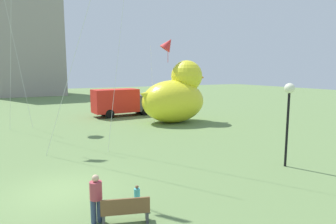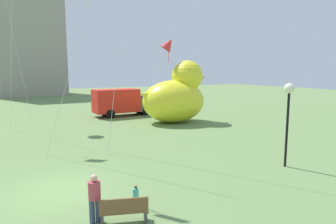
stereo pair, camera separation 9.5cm
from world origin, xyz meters
name	(u,v)px [view 2 (the right image)]	position (x,y,z in m)	size (l,w,h in m)	color
ground_plane	(58,191)	(0.00, 0.00, 0.00)	(140.00, 140.00, 0.00)	#65824A
park_bench	(124,210)	(1.50, -3.64, 0.47)	(1.57, 0.89, 0.90)	brown
person_adult	(95,196)	(0.73, -3.11, 0.87)	(0.39, 0.39, 1.58)	#38476B
person_child	(136,196)	(2.21, -2.84, 0.47)	(0.21, 0.21, 0.85)	silver
giant_inflatable_duck	(176,96)	(11.90, 11.66, 2.44)	(6.93, 4.45, 5.74)	yellow
lamppost	(289,101)	(10.53, -2.07, 3.32)	(0.50, 0.50, 4.19)	black
box_truck	(123,102)	(8.75, 17.73, 1.45)	(6.51, 2.62, 2.85)	red
kite_red	(168,44)	(11.70, 12.80, 7.24)	(2.84, 2.87, 8.02)	silver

